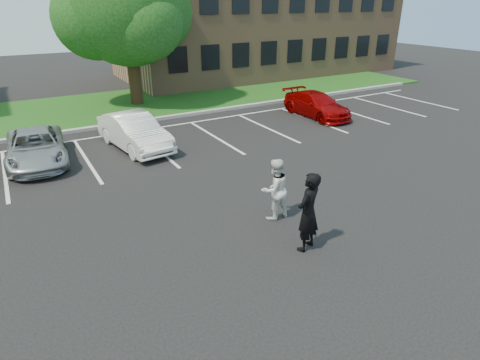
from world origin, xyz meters
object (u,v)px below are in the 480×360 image
Objects in this scene: car_white_sedan at (134,132)px; car_silver_minivan at (36,147)px; car_red_compact at (317,105)px; office_building at (258,20)px; man_white_shirt at (275,189)px; man_black_suit at (308,212)px; tree at (128,6)px.

car_silver_minivan is at bearing 167.17° from car_white_sedan.
car_red_compact is (13.45, -0.19, 0.01)m from car_silver_minivan.
office_building is 25.24m from man_white_shirt.
car_white_sedan reaches higher than car_red_compact.
man_white_shirt is 9.61m from car_silver_minivan.
car_red_compact is at bearing 3.44° from car_silver_minivan.
man_black_suit reaches higher than car_red_compact.
tree is 2.03× the size of car_white_sedan.
car_white_sedan is (3.68, -0.28, 0.10)m from car_silver_minivan.
car_white_sedan is at bearing -107.98° from tree.
car_silver_minivan is 3.70m from car_white_sedan.
man_white_shirt is (0.19, 1.68, -0.13)m from man_black_suit.
office_building is 23.01m from car_silver_minivan.
man_black_suit reaches higher than car_silver_minivan.
office_building reaches higher than man_black_suit.
man_black_suit is 0.48× the size of car_red_compact.
car_silver_minivan is at bearing -59.81° from man_white_shirt.
car_red_compact reaches higher than car_silver_minivan.
man_white_shirt is at bearing -52.05° from car_silver_minivan.
man_black_suit is at bearing 79.86° from man_white_shirt.
man_black_suit is at bearing -130.95° from car_red_compact.
tree reaches higher than car_silver_minivan.
tree is 2.00× the size of car_silver_minivan.
tree is 15.91m from man_white_shirt.
car_silver_minivan is at bearing -130.18° from tree.
man_white_shirt is (-13.08, -21.33, -3.27)m from office_building.
man_black_suit is at bearing -119.99° from office_building.
car_white_sedan is at bearing -179.17° from car_red_compact.
car_red_compact is (7.32, -7.45, -4.73)m from tree.
man_white_shirt is (-0.80, -15.25, -4.46)m from tree.
car_red_compact is (-4.97, -13.53, -3.54)m from office_building.
man_white_shirt is 0.41× the size of car_white_sedan.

